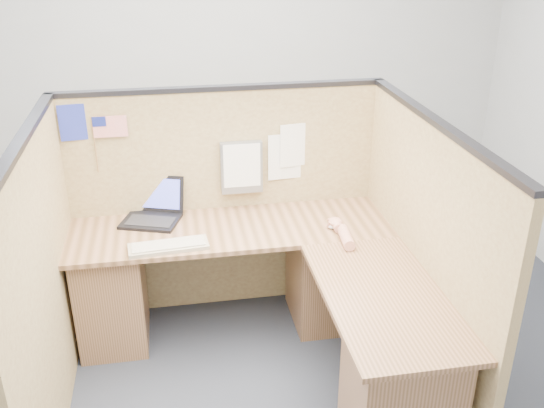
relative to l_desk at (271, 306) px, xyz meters
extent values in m
plane|color=#1E232B|center=(-0.18, -0.29, -0.39)|extent=(5.00, 5.00, 0.00)
plane|color=#A8ABAE|center=(-0.18, 1.96, 1.01)|extent=(5.00, 0.00, 5.00)
cube|color=olive|center=(-0.18, 0.71, 0.36)|extent=(2.05, 0.05, 1.50)
cube|color=#232328|center=(-0.18, 0.71, 1.12)|extent=(2.05, 0.06, 0.03)
cube|color=olive|center=(-1.18, -0.19, 0.36)|extent=(0.05, 1.80, 1.50)
cube|color=#232328|center=(-1.18, -0.19, 1.12)|extent=(0.06, 1.80, 0.03)
cube|color=olive|center=(0.82, -0.19, 0.36)|extent=(0.05, 1.80, 1.50)
cube|color=#232328|center=(0.82, -0.19, 1.12)|extent=(0.06, 1.80, 0.03)
cube|color=brown|center=(-0.18, 0.39, 0.32)|extent=(1.95, 0.60, 0.03)
cube|color=brown|center=(0.49, -0.49, 0.32)|extent=(0.60, 1.15, 0.03)
cube|color=brown|center=(-0.93, 0.39, -0.04)|extent=(0.40, 0.50, 0.70)
cube|color=brown|center=(0.42, 0.39, -0.04)|extent=(0.40, 0.50, 0.70)
cube|color=brown|center=(0.49, -0.81, -0.04)|extent=(0.50, 0.40, 0.70)
cube|color=black|center=(-0.66, 0.54, 0.35)|extent=(0.41, 0.35, 0.02)
cube|color=black|center=(-0.66, 0.70, 0.47)|extent=(0.34, 0.18, 0.23)
cube|color=#3E47AA|center=(-0.66, 0.69, 0.47)|extent=(0.30, 0.15, 0.19)
cube|color=gray|center=(-0.56, 0.19, 0.35)|extent=(0.46, 0.19, 0.02)
cube|color=silver|center=(-0.56, 0.19, 0.36)|extent=(0.42, 0.16, 0.01)
ellipsoid|color=silver|center=(0.44, 0.27, 0.36)|extent=(0.11, 0.08, 0.04)
ellipsoid|color=tan|center=(0.44, 0.26, 0.38)|extent=(0.08, 0.10, 0.05)
cylinder|color=tan|center=(0.45, 0.22, 0.37)|extent=(0.06, 0.05, 0.06)
cylinder|color=tan|center=(0.46, 0.08, 0.37)|extent=(0.09, 0.25, 0.07)
cube|color=#222FA0|center=(-1.06, 0.68, 0.96)|extent=(0.16, 0.02, 0.22)
cylinder|color=olive|center=(-0.95, 0.67, 0.82)|extent=(0.01, 0.01, 0.35)
cube|color=red|center=(-0.85, 0.67, 0.93)|extent=(0.20, 0.00, 0.13)
cube|color=navy|center=(-0.91, 0.67, 0.96)|extent=(0.08, 0.00, 0.06)
cube|color=slate|center=(-0.07, 0.66, 0.62)|extent=(0.26, 0.05, 0.34)
cube|color=white|center=(-0.07, 0.63, 0.64)|extent=(0.23, 0.01, 0.29)
cube|color=white|center=(0.22, 0.68, 0.66)|extent=(0.24, 0.02, 0.30)
cube|color=white|center=(0.29, 0.68, 0.74)|extent=(0.22, 0.04, 0.28)
camera|label=1|loc=(-0.51, -2.90, 2.02)|focal=40.00mm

